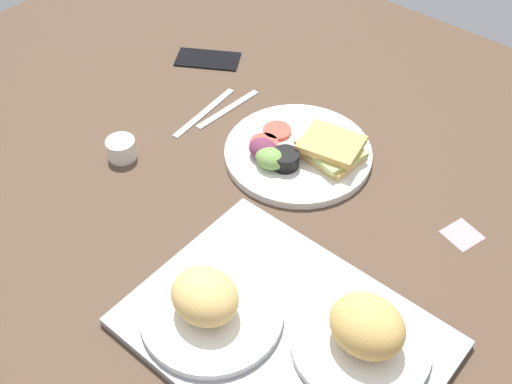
# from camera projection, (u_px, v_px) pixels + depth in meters

# --- Properties ---
(ground_plane) EXTENTS (1.90, 1.50, 0.03)m
(ground_plane) POSITION_uv_depth(u_px,v_px,m) (275.00, 209.00, 1.15)
(ground_plane) COLOR #4C3828
(serving_tray) EXTENTS (0.45, 0.33, 0.02)m
(serving_tray) POSITION_uv_depth(u_px,v_px,m) (284.00, 333.00, 0.95)
(serving_tray) COLOR gray
(serving_tray) RESTS_ON ground_plane
(bread_plate_near) EXTENTS (0.20, 0.20, 0.09)m
(bread_plate_near) POSITION_uv_depth(u_px,v_px,m) (364.00, 333.00, 0.90)
(bread_plate_near) COLOR white
(bread_plate_near) RESTS_ON serving_tray
(bread_plate_far) EXTENTS (0.22, 0.22, 0.09)m
(bread_plate_far) POSITION_uv_depth(u_px,v_px,m) (208.00, 304.00, 0.94)
(bread_plate_far) COLOR white
(bread_plate_far) RESTS_ON serving_tray
(plate_with_salad) EXTENTS (0.28, 0.28, 0.05)m
(plate_with_salad) POSITION_uv_depth(u_px,v_px,m) (300.00, 152.00, 1.21)
(plate_with_salad) COLOR white
(plate_with_salad) RESTS_ON ground_plane
(espresso_cup) EXTENTS (0.06, 0.06, 0.04)m
(espresso_cup) POSITION_uv_depth(u_px,v_px,m) (121.00, 149.00, 1.22)
(espresso_cup) COLOR silver
(espresso_cup) RESTS_ON ground_plane
(fork) EXTENTS (0.03, 0.17, 0.01)m
(fork) POSITION_uv_depth(u_px,v_px,m) (228.00, 109.00, 1.33)
(fork) COLOR #B7B7BC
(fork) RESTS_ON ground_plane
(knife) EXTENTS (0.03, 0.19, 0.01)m
(knife) POSITION_uv_depth(u_px,v_px,m) (204.00, 112.00, 1.32)
(knife) COLOR #B7B7BC
(knife) RESTS_ON ground_plane
(cell_phone) EXTENTS (0.16, 0.14, 0.01)m
(cell_phone) POSITION_uv_depth(u_px,v_px,m) (208.00, 58.00, 1.46)
(cell_phone) COLOR black
(cell_phone) RESTS_ON ground_plane
(sticky_note) EXTENTS (0.07, 0.07, 0.00)m
(sticky_note) POSITION_uv_depth(u_px,v_px,m) (462.00, 235.00, 1.09)
(sticky_note) COLOR pink
(sticky_note) RESTS_ON ground_plane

